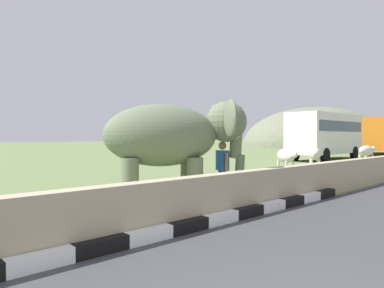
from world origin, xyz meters
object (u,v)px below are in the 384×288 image
bus_white (326,133)px  cow_mid (315,154)px  person_handler (222,167)px  cow_far (367,151)px  bus_orange (380,133)px  elephant (174,136)px  cow_near (286,156)px

bus_white → cow_mid: (-8.80, -3.77, -1.21)m
bus_white → cow_mid: bearing=-156.8°
person_handler → cow_far: size_ratio=0.87×
cow_mid → cow_far: (6.00, -0.30, 0.00)m
bus_white → cow_far: (-2.80, -4.08, -1.21)m
cow_mid → bus_orange: bearing=10.5°
elephant → bus_white: (19.55, 5.31, 0.27)m
person_handler → cow_near: bearing=17.7°
elephant → bus_orange: size_ratio=0.41×
bus_white → cow_mid: bus_white is taller
cow_mid → cow_far: bearing=-2.9°
elephant → cow_mid: elephant is taller
cow_far → cow_near: bearing=177.4°
bus_white → bus_orange: 11.25m
cow_mid → cow_near: bearing=178.0°
bus_orange → cow_near: bus_orange is taller
bus_orange → cow_far: bus_orange is taller
cow_near → bus_white: bearing=18.0°
bus_white → elephant: bearing=-164.8°
cow_near → cow_far: 8.56m
elephant → cow_far: bearing=4.2°
person_handler → cow_mid: 9.62m
bus_orange → cow_mid: size_ratio=5.33×
bus_orange → bus_white: bearing=179.8°
bus_white → cow_near: 12.00m
bus_orange → cow_far: bearing=-164.0°
cow_near → cow_mid: size_ratio=0.98×
elephant → bus_orange: bearing=9.7°
cow_near → cow_far: bearing=-2.6°
bus_white → cow_mid: size_ratio=4.42×
cow_far → person_handler: bearing=-173.4°
bus_white → person_handler: bearing=-162.1°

